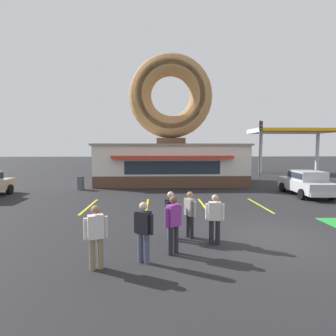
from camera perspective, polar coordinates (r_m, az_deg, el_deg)
ground_plane at (r=9.87m, az=21.69°, el=-13.93°), size 160.00×160.00×0.00m
donut_shop_building at (r=22.53m, az=0.58°, el=6.21°), size 12.30×6.75×10.96m
car_silver at (r=18.84m, az=27.84°, el=-2.72°), size 2.17×4.65×1.60m
pedestrian_blue_sweater_man at (r=7.13m, az=-5.37°, el=-13.17°), size 0.53×0.39×1.64m
pedestrian_hooded_kid at (r=7.63m, az=1.16°, el=-11.68°), size 0.50×0.42×1.69m
pedestrian_leather_jacket_man at (r=8.86m, az=0.56°, el=-9.74°), size 0.39×0.54×1.61m
pedestrian_clipboard_woman at (r=8.54m, az=10.13°, el=-10.45°), size 0.59×0.29×1.59m
pedestrian_beanie_man at (r=9.00m, az=4.78°, el=-9.63°), size 0.39×0.53×1.59m
pedestrian_crossing_woman at (r=6.99m, az=-15.42°, el=-13.70°), size 0.57×0.36×1.63m
trash_bin at (r=20.06m, az=-18.55°, el=-3.09°), size 0.57×0.57×0.97m
traffic_light_pole at (r=28.28m, az=19.41°, el=5.54°), size 0.28×0.47×5.80m
gas_station_canopy at (r=34.96m, az=24.99°, el=7.02°), size 9.00×4.46×5.30m
parking_stripe_far_left at (r=14.36m, az=-16.82°, el=-8.02°), size 0.12×3.60×0.01m
parking_stripe_left at (r=13.91m, az=-4.65°, el=-8.24°), size 0.12×3.60×0.01m
parking_stripe_mid_left at (r=14.09m, az=7.75°, el=-8.10°), size 0.12×3.60×0.01m
parking_stripe_centre at (r=14.90m, az=19.30°, el=-7.63°), size 0.12×3.60×0.01m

